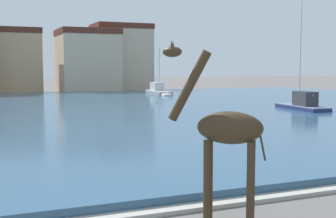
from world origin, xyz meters
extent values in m
cube|color=#2D5170|center=(0.00, 33.70, 0.17)|extent=(81.33, 51.92, 0.34)
cube|color=#ADA89E|center=(0.00, 7.50, 0.06)|extent=(81.33, 0.50, 0.12)
cylinder|color=#382B19|center=(-2.06, 6.39, 0.99)|extent=(0.14, 0.14, 1.98)
cylinder|color=#382B19|center=(-1.81, 6.67, 0.99)|extent=(0.14, 0.14, 1.98)
cylinder|color=#382B19|center=(-1.30, 5.74, 0.99)|extent=(0.14, 0.14, 1.98)
cylinder|color=#382B19|center=(-1.05, 6.03, 0.99)|extent=(0.14, 0.14, 1.98)
ellipsoid|color=#382B19|center=(-1.56, 6.21, 2.27)|extent=(1.54, 1.43, 0.76)
cylinder|color=#382B19|center=(-2.29, 6.83, 3.21)|extent=(0.93, 0.84, 1.69)
ellipsoid|color=#382B19|center=(-2.61, 7.10, 4.01)|extent=(0.52, 0.50, 0.25)
cone|color=#382B19|center=(-2.65, 7.05, 4.21)|extent=(0.05, 0.05, 0.14)
cone|color=#382B19|center=(-2.57, 7.15, 4.21)|extent=(0.05, 0.05, 0.14)
cylinder|color=#382B19|center=(-1.00, 5.74, 1.95)|extent=(0.19, 0.17, 0.80)
cube|color=navy|center=(16.58, 26.06, 0.30)|extent=(2.22, 5.67, 0.60)
ellipsoid|color=navy|center=(16.88, 28.67, 0.30)|extent=(1.65, 2.09, 0.57)
cube|color=slate|center=(16.58, 26.06, 0.63)|extent=(2.18, 5.56, 0.06)
cube|color=#333338|center=(16.54, 25.65, 1.21)|extent=(1.34, 2.05, 1.11)
cylinder|color=silver|center=(16.63, 26.48, 4.67)|extent=(0.12, 0.12, 8.14)
cylinder|color=silver|center=(16.52, 25.51, 1.50)|extent=(0.30, 1.93, 0.08)
cube|color=#939399|center=(13.41, 48.86, 0.35)|extent=(1.99, 6.12, 0.71)
ellipsoid|color=#939399|center=(13.25, 46.00, 0.35)|extent=(1.61, 2.19, 0.67)
cube|color=#B1B1B5|center=(13.41, 48.86, 0.74)|extent=(1.95, 5.99, 0.06)
cube|color=silver|center=(13.44, 49.31, 1.28)|extent=(1.27, 2.17, 1.02)
cylinder|color=silver|center=(13.39, 48.41, 3.37)|extent=(0.12, 0.12, 5.32)
cylinder|color=silver|center=(13.45, 49.46, 1.61)|extent=(0.20, 2.11, 0.08)
cube|color=tan|center=(-1.39, 64.05, 4.11)|extent=(5.85, 5.10, 8.22)
cube|color=#51281E|center=(-1.39, 64.05, 8.62)|extent=(5.96, 5.20, 0.80)
cube|color=#C6B293|center=(7.84, 62.22, 4.07)|extent=(8.06, 7.84, 8.15)
cube|color=#51281E|center=(7.84, 62.22, 8.55)|extent=(8.22, 7.99, 0.80)
cube|color=#C6B293|center=(13.46, 64.09, 4.62)|extent=(8.26, 6.22, 9.25)
cube|color=#51281E|center=(13.46, 64.09, 9.65)|extent=(8.43, 6.34, 0.80)
camera|label=1|loc=(-6.87, -2.83, 3.66)|focal=48.93mm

